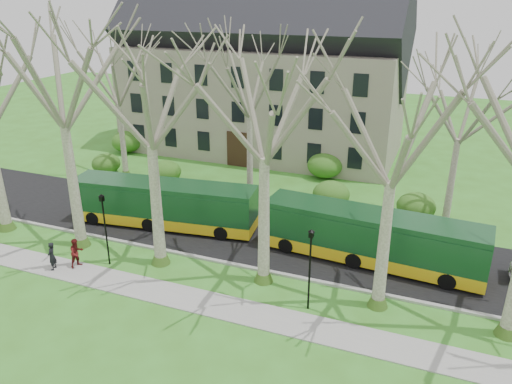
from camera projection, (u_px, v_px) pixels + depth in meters
ground at (210, 275)px, 27.94m from camera, size 120.00×120.00×0.00m
sidewalk at (188, 299)px, 25.77m from camera, size 70.00×2.00×0.06m
road at (247, 234)px, 32.68m from camera, size 80.00×8.00×0.06m
curb at (221, 262)px, 29.21m from camera, size 80.00×0.25×0.14m
building at (263, 67)px, 47.70m from camera, size 26.50×12.20×16.00m
tree_row_verge at (207, 155)px, 25.60m from camera, size 49.00×7.00×14.00m
tree_row_far at (259, 124)px, 35.66m from camera, size 33.00×7.00×12.00m
lamp_row at (199, 242)px, 26.12m from camera, size 36.22×0.22×4.30m
hedges at (234, 171)px, 41.25m from camera, size 30.60×8.60×2.00m
bus_lead at (164, 203)px, 33.35m from camera, size 12.72×4.17×3.12m
bus_follow at (371, 237)px, 28.78m from camera, size 12.80×3.56×3.16m
pedestrian_a at (52, 256)px, 28.17m from camera, size 0.57×0.71×1.67m
pedestrian_b at (77, 253)px, 28.47m from camera, size 0.89×1.01×1.73m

